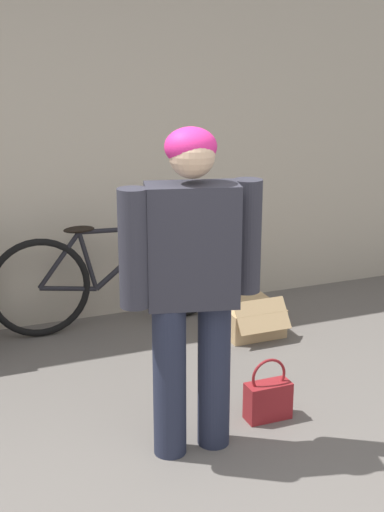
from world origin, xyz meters
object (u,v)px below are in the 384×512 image
object	(u,v)px
bicycle	(113,277)
cardboard_box	(248,317)
person	(192,275)
handbag	(268,398)

from	to	relation	value
bicycle	cardboard_box	xyz separation A→B (m)	(0.87, -0.45, -0.27)
person	handbag	xyz separation A→B (m)	(0.50, 0.12, -0.82)
person	bicycle	world-z (taller)	person
bicycle	cardboard_box	size ratio (longest dim) A/B	3.46
bicycle	person	bearing A→B (deg)	-90.89
bicycle	cardboard_box	bearing A→B (deg)	-25.92
handbag	cardboard_box	distance (m)	1.24
bicycle	handbag	bearing A→B (deg)	-73.59
bicycle	cardboard_box	world-z (taller)	bicycle
handbag	cardboard_box	bearing A→B (deg)	68.91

